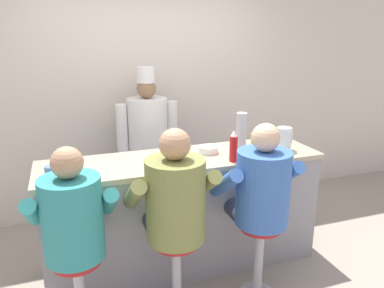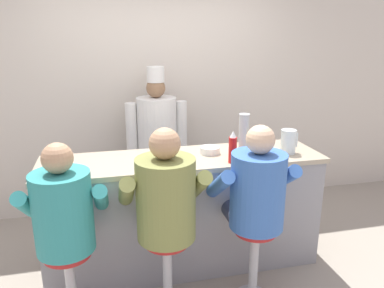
% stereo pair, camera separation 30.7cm
% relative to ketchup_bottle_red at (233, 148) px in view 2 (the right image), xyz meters
% --- Properties ---
extents(ground_plane, '(20.00, 20.00, 0.00)m').
position_rel_ketchup_bottle_red_xyz_m(ground_plane, '(-0.35, -0.10, -1.12)').
color(ground_plane, '#9E9384').
extents(wall_back, '(10.00, 0.06, 2.70)m').
position_rel_ketchup_bottle_red_xyz_m(wall_back, '(-0.35, 1.50, 0.23)').
color(wall_back, beige).
rests_on(wall_back, ground_plane).
extents(diner_counter, '(2.36, 0.63, 1.00)m').
position_rel_ketchup_bottle_red_xyz_m(diner_counter, '(-0.35, 0.22, -0.62)').
color(diner_counter, gray).
rests_on(diner_counter, ground_plane).
extents(ketchup_bottle_red, '(0.07, 0.07, 0.26)m').
position_rel_ketchup_bottle_red_xyz_m(ketchup_bottle_red, '(0.00, 0.00, 0.00)').
color(ketchup_bottle_red, red).
rests_on(ketchup_bottle_red, diner_counter).
extents(mustard_bottle_yellow, '(0.07, 0.07, 0.23)m').
position_rel_ketchup_bottle_red_xyz_m(mustard_bottle_yellow, '(0.27, 0.15, -0.02)').
color(mustard_bottle_yellow, yellow).
rests_on(mustard_bottle_yellow, diner_counter).
extents(hot_sauce_bottle_orange, '(0.03, 0.03, 0.15)m').
position_rel_ketchup_bottle_red_xyz_m(hot_sauce_bottle_orange, '(0.05, 0.12, -0.05)').
color(hot_sauce_bottle_orange, orange).
rests_on(hot_sauce_bottle_orange, diner_counter).
extents(water_pitcher_clear, '(0.15, 0.13, 0.21)m').
position_rel_ketchup_bottle_red_xyz_m(water_pitcher_clear, '(0.55, 0.12, -0.02)').
color(water_pitcher_clear, silver).
rests_on(water_pitcher_clear, diner_counter).
extents(breakfast_plate, '(0.26, 0.26, 0.05)m').
position_rel_ketchup_bottle_red_xyz_m(breakfast_plate, '(-0.57, 0.14, -0.11)').
color(breakfast_plate, white).
rests_on(breakfast_plate, diner_counter).
extents(cereal_bowl, '(0.17, 0.17, 0.06)m').
position_rel_ketchup_bottle_red_xyz_m(cereal_bowl, '(-0.11, 0.27, -0.09)').
color(cereal_bowl, white).
rests_on(cereal_bowl, diner_counter).
extents(coffee_mug_blue, '(0.12, 0.08, 0.10)m').
position_rel_ketchup_bottle_red_xyz_m(coffee_mug_blue, '(-1.38, 0.07, -0.07)').
color(coffee_mug_blue, '#4C7AB2').
rests_on(coffee_mug_blue, diner_counter).
extents(cup_stack_steel, '(0.09, 0.09, 0.35)m').
position_rel_ketchup_bottle_red_xyz_m(cup_stack_steel, '(0.17, 0.20, 0.05)').
color(cup_stack_steel, '#B7BABF').
rests_on(cup_stack_steel, diner_counter).
extents(diner_seated_teal, '(0.57, 0.57, 1.36)m').
position_rel_ketchup_bottle_red_xyz_m(diner_seated_teal, '(-1.27, -0.35, -0.27)').
color(diner_seated_teal, '#B2B5BA').
rests_on(diner_seated_teal, ground_plane).
extents(diner_seated_olive, '(0.62, 0.61, 1.41)m').
position_rel_ketchup_bottle_red_xyz_m(diner_seated_olive, '(-0.60, -0.34, -0.25)').
color(diner_seated_olive, '#B2B5BA').
rests_on(diner_seated_olive, ground_plane).
extents(diner_seated_blue, '(0.60, 0.59, 1.39)m').
position_rel_ketchup_bottle_red_xyz_m(diner_seated_blue, '(0.06, -0.35, -0.26)').
color(diner_seated_blue, '#B2B5BA').
rests_on(diner_seated_blue, ground_plane).
extents(cook_in_whites_near, '(0.65, 0.42, 1.67)m').
position_rel_ketchup_bottle_red_xyz_m(cook_in_whites_near, '(-0.44, 1.17, -0.20)').
color(cook_in_whites_near, '#232328').
rests_on(cook_in_whites_near, ground_plane).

